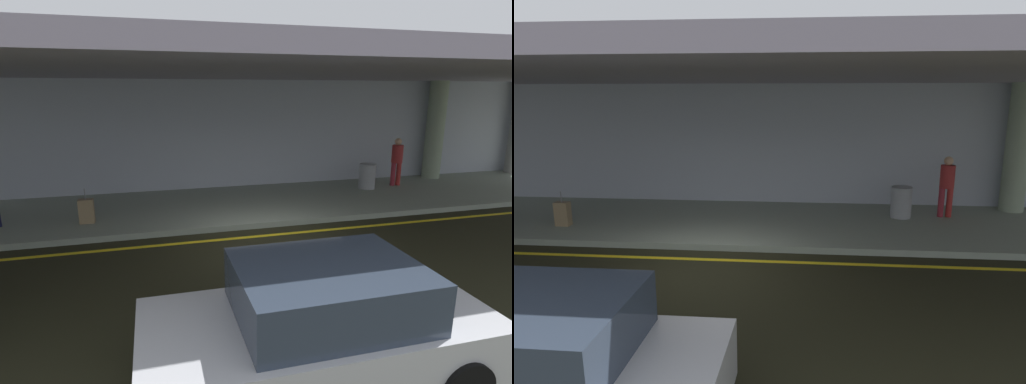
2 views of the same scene
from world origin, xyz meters
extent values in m
plane|color=black|center=(0.00, 0.00, 0.00)|extent=(60.00, 60.00, 0.00)
cube|color=gray|center=(0.00, 3.10, 0.07)|extent=(26.00, 4.20, 0.15)
cube|color=yellow|center=(0.00, 0.46, 0.00)|extent=(26.00, 0.14, 0.01)
cylinder|color=gray|center=(8.00, 4.75, 1.97)|extent=(0.66, 0.66, 3.65)
cube|color=#958B9F|center=(0.00, 2.60, 3.95)|extent=(28.00, 13.20, 0.30)
cube|color=#AAB2C0|center=(0.00, 5.35, 1.90)|extent=(26.00, 0.30, 3.80)
cube|color=silver|center=(-0.76, -4.53, 0.55)|extent=(4.10, 1.80, 0.70)
cube|color=#2D3847|center=(-0.66, -4.53, 1.20)|extent=(2.10, 1.60, 0.60)
cylinder|color=black|center=(0.59, -3.68, 0.32)|extent=(0.64, 0.22, 0.64)
cylinder|color=black|center=(-2.11, -3.68, 0.32)|extent=(0.64, 0.22, 0.64)
cylinder|color=maroon|center=(5.75, 3.89, 0.56)|extent=(0.16, 0.16, 0.82)
cylinder|color=maroon|center=(5.97, 3.89, 0.56)|extent=(0.16, 0.16, 0.82)
cylinder|color=maroon|center=(5.86, 3.89, 1.28)|extent=(0.38, 0.38, 0.62)
sphere|color=tan|center=(5.86, 3.89, 1.71)|extent=(0.24, 0.24, 0.24)
cube|color=#8A7251|center=(-4.20, 2.14, 0.46)|extent=(0.36, 0.22, 0.62)
cylinder|color=slate|center=(-4.20, 2.14, 0.91)|extent=(0.02, 0.02, 0.28)
cylinder|color=gray|center=(4.64, 3.73, 0.57)|extent=(0.56, 0.56, 0.85)
camera|label=1|loc=(-2.52, -8.37, 3.40)|focal=28.13mm
camera|label=2|loc=(2.08, -8.17, 3.40)|focal=30.58mm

